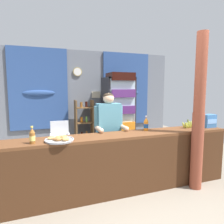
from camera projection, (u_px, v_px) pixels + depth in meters
The scene contains 14 objects.
ground_plane at pixel (106, 171), 3.97m from camera, with size 7.87×7.87×0.00m, color gray.
back_wall_curtained at pixel (85, 98), 5.55m from camera, with size 5.06×0.22×2.64m.
stall_counter at pixel (128, 158), 3.06m from camera, with size 3.59×0.47×0.92m.
timber_post at pixel (199, 116), 3.15m from camera, with size 0.21×0.19×2.48m.
drink_fridge at pixel (119, 108), 5.29m from camera, with size 0.75×0.72×2.02m.
bottle_shelf_rack at pixel (84, 124), 5.30m from camera, with size 0.48×0.28×1.32m.
plastic_lawn_chair at pixel (60, 137), 4.65m from camera, with size 0.46×0.46×0.86m.
shopkeeper at pixel (109, 126), 3.49m from camera, with size 0.52×0.42×1.55m.
soda_bottle_cola at pixel (196, 120), 3.68m from camera, with size 0.10×0.10×0.32m.
soda_bottle_orange_soda at pixel (146, 124), 3.36m from camera, with size 0.08×0.08×0.25m.
soda_bottle_iced_tea at pixel (32, 136), 2.55m from camera, with size 0.07×0.07×0.23m.
snack_box_biscuit at pixel (209, 121), 3.64m from camera, with size 0.23×0.15×0.24m.
pastry_tray at pixel (60, 139), 2.68m from camera, with size 0.39×0.39×0.07m.
banana_bunch at pixel (188, 125), 3.57m from camera, with size 0.26×0.06×0.16m.
Camera 1 is at (-1.18, -2.41, 1.62)m, focal length 32.04 mm.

